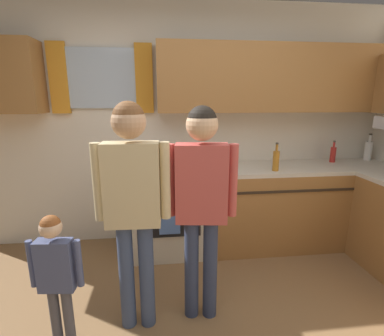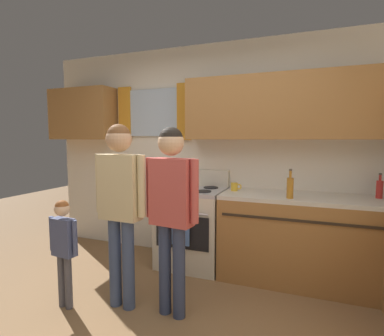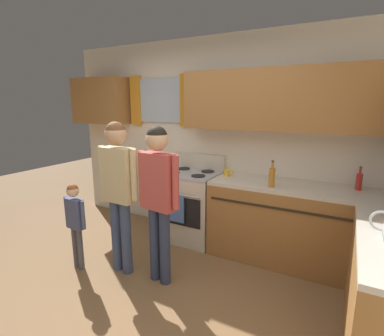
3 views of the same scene
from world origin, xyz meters
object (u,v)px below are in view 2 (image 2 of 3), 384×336
at_px(stove_oven, 192,225).
at_px(bottle_sauce_red, 380,189).
at_px(adult_in_plaid, 171,199).
at_px(mug_mustard_yellow, 235,187).
at_px(bottle_oil_amber, 290,187).
at_px(adult_holding_child, 120,194).
at_px(small_child, 63,241).

height_order(stove_oven, bottle_sauce_red, bottle_sauce_red).
height_order(stove_oven, adult_in_plaid, adult_in_plaid).
relative_size(bottle_sauce_red, mug_mustard_yellow, 2.04).
height_order(bottle_oil_amber, adult_in_plaid, adult_in_plaid).
height_order(stove_oven, adult_holding_child, adult_holding_child).
distance_m(adult_holding_child, small_child, 0.64).
bearing_deg(adult_holding_child, small_child, -157.71).
xyz_separation_m(mug_mustard_yellow, small_child, (-1.21, -1.28, -0.35)).
distance_m(stove_oven, bottle_oil_amber, 1.22).
relative_size(mug_mustard_yellow, small_child, 0.13).
relative_size(bottle_oil_amber, adult_in_plaid, 0.18).
bearing_deg(bottle_oil_amber, mug_mustard_yellow, 159.14).
height_order(bottle_sauce_red, mug_mustard_yellow, bottle_sauce_red).
height_order(bottle_oil_amber, small_child, bottle_oil_amber).
bearing_deg(bottle_oil_amber, bottle_sauce_red, 21.24).
xyz_separation_m(bottle_sauce_red, small_child, (-2.61, -1.37, -0.40)).
relative_size(bottle_oil_amber, mug_mustard_yellow, 2.38).
height_order(bottle_oil_amber, bottle_sauce_red, bottle_oil_amber).
bearing_deg(adult_in_plaid, bottle_oil_amber, 43.39).
bearing_deg(mug_mustard_yellow, small_child, -133.21).
relative_size(bottle_sauce_red, adult_in_plaid, 0.16).
distance_m(adult_in_plaid, small_child, 1.03).
height_order(mug_mustard_yellow, small_child, mug_mustard_yellow).
height_order(bottle_oil_amber, adult_holding_child, adult_holding_child).
bearing_deg(adult_in_plaid, adult_holding_child, -174.96).
xyz_separation_m(adult_holding_child, adult_in_plaid, (0.46, 0.04, -0.02)).
relative_size(bottle_oil_amber, small_child, 0.30).
bearing_deg(stove_oven, bottle_sauce_red, 3.85).
bearing_deg(stove_oven, adult_holding_child, -103.82).
relative_size(stove_oven, mug_mustard_yellow, 9.15).
bearing_deg(adult_in_plaid, mug_mustard_yellow, 74.92).
distance_m(stove_oven, bottle_sauce_red, 1.96).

